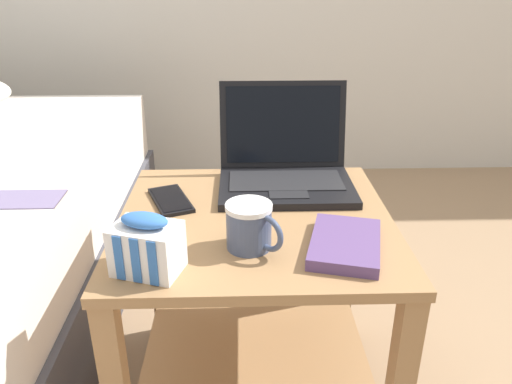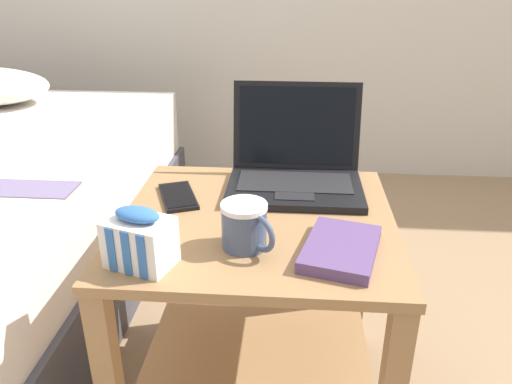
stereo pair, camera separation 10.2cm
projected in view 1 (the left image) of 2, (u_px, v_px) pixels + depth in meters
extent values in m
cube|color=#997047|center=(255.00, 222.00, 1.10)|extent=(0.60, 0.57, 0.02)
cube|color=#997047|center=(255.00, 358.00, 1.26)|extent=(0.56, 0.53, 0.02)
cube|color=#997047|center=(159.00, 263.00, 1.44)|extent=(0.04, 0.04, 0.51)
cube|color=#997047|center=(346.00, 259.00, 1.45)|extent=(0.04, 0.04, 0.51)
cube|color=black|center=(286.00, 187.00, 1.22)|extent=(0.33, 0.23, 0.02)
cube|color=#232326|center=(286.00, 181.00, 1.23)|extent=(0.28, 0.12, 0.00)
cube|color=#232326|center=(289.00, 194.00, 1.16)|extent=(0.09, 0.05, 0.00)
cube|color=black|center=(283.00, 125.00, 1.29)|extent=(0.33, 0.05, 0.22)
cube|color=black|center=(283.00, 125.00, 1.29)|extent=(0.29, 0.04, 0.19)
cube|color=blue|center=(312.00, 135.00, 1.31)|extent=(0.04, 0.01, 0.03)
cube|color=orange|center=(293.00, 118.00, 1.30)|extent=(0.04, 0.01, 0.03)
cube|color=blue|center=(264.00, 99.00, 1.28)|extent=(0.02, 0.01, 0.04)
cube|color=red|center=(255.00, 101.00, 1.28)|extent=(0.03, 0.01, 0.03)
cylinder|color=#3F4C6B|center=(249.00, 226.00, 0.96)|extent=(0.09, 0.09, 0.09)
cylinder|color=silver|center=(249.00, 207.00, 0.94)|extent=(0.09, 0.09, 0.01)
cylinder|color=black|center=(249.00, 211.00, 0.95)|extent=(0.08, 0.08, 0.01)
torus|color=#3F4C6B|center=(268.00, 233.00, 0.93)|extent=(0.06, 0.06, 0.07)
cube|color=white|center=(147.00, 249.00, 0.88)|extent=(0.14, 0.11, 0.09)
cube|color=#3366B2|center=(119.00, 258.00, 0.85)|extent=(0.02, 0.01, 0.09)
cube|color=#3366B2|center=(136.00, 261.00, 0.85)|extent=(0.02, 0.01, 0.09)
cube|color=#3366B2|center=(153.00, 264.00, 0.84)|extent=(0.02, 0.01, 0.09)
ellipsoid|color=#3366B2|center=(144.00, 220.00, 0.86)|extent=(0.10, 0.07, 0.02)
cube|color=black|center=(171.00, 200.00, 1.16)|extent=(0.13, 0.17, 0.01)
cube|color=black|center=(171.00, 198.00, 1.16)|extent=(0.11, 0.15, 0.00)
cube|color=#593F72|center=(345.00, 244.00, 0.96)|extent=(0.17, 0.22, 0.02)
cube|color=white|center=(345.00, 244.00, 0.96)|extent=(0.17, 0.21, 0.02)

